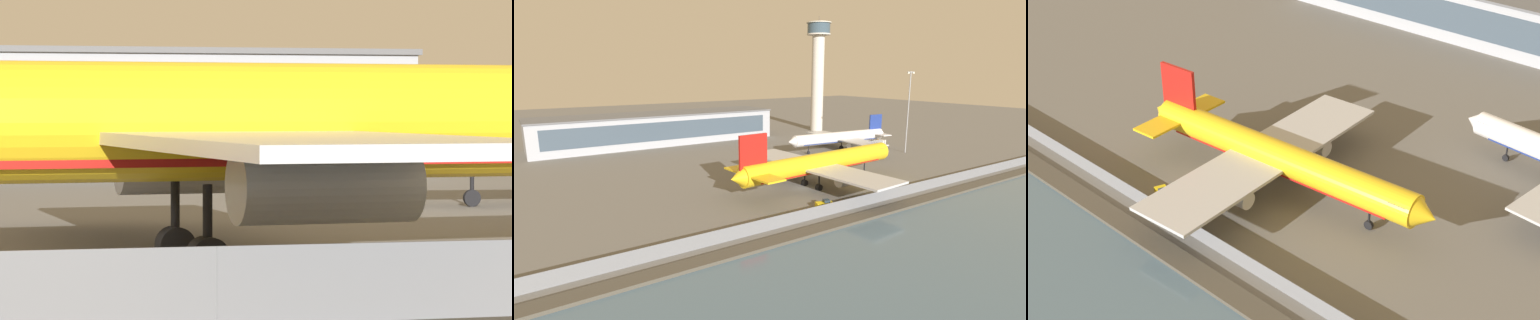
{
  "view_description": "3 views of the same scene",
  "coord_description": "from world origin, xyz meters",
  "views": [
    {
      "loc": [
        -8.26,
        -55.23,
        5.98
      ],
      "look_at": [
        4.62,
        -1.29,
        3.98
      ],
      "focal_mm": 105.0,
      "sensor_mm": 36.0,
      "label": 1
    },
    {
      "loc": [
        -52.92,
        -66.87,
        25.44
      ],
      "look_at": [
        -3.23,
        7.75,
        5.44
      ],
      "focal_mm": 28.0,
      "sensor_mm": 36.0,
      "label": 2
    },
    {
      "loc": [
        62.76,
        -61.93,
        54.54
      ],
      "look_at": [
        5.95,
        -0.13,
        4.91
      ],
      "focal_mm": 50.0,
      "sensor_mm": 36.0,
      "label": 3
    }
  ],
  "objects": [
    {
      "name": "baggage_tug",
      "position": [
        -4.7,
        -13.01,
        0.81
      ],
      "size": [
        3.56,
        2.63,
        1.8
      ],
      "color": "yellow",
      "rests_on": "ground"
    },
    {
      "name": "ground_plane",
      "position": [
        0.0,
        0.0,
        0.0
      ],
      "size": [
        500.0,
        500.0,
        0.0
      ],
      "primitive_type": "plane",
      "color": "#66635E"
    },
    {
      "name": "perimeter_fence",
      "position": [
        0.0,
        -16.0,
        1.11
      ],
      "size": [
        280.0,
        0.1,
        2.22
      ],
      "color": "slate",
      "rests_on": "ground"
    },
    {
      "name": "cargo_jet_yellow",
      "position": [
        4.51,
        -0.62,
        5.21
      ],
      "size": [
        48.36,
        41.74,
        13.67
      ],
      "color": "yellow",
      "rests_on": "ground"
    }
  ]
}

